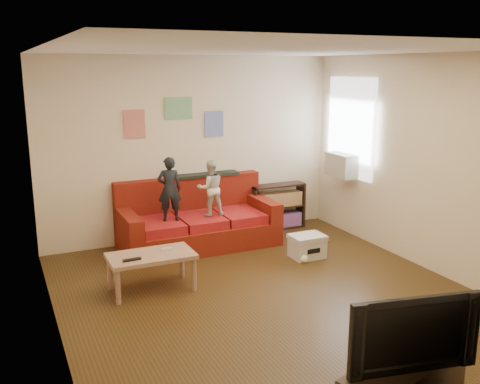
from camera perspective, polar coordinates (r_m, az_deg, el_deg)
name	(u,v)px	position (r m, az deg, el deg)	size (l,w,h in m)	color
room_shell	(271,180)	(5.72, 3.36, 1.26)	(4.52, 5.02, 2.72)	#402B11
sofa	(197,223)	(7.78, -4.61, -3.29)	(2.23, 1.02, 0.98)	maroon
child_a	(169,189)	(7.33, -7.53, 0.32)	(0.32, 0.21, 0.89)	black
child_b	(210,188)	(7.53, -3.17, 0.41)	(0.39, 0.30, 0.80)	silver
coffee_table	(151,259)	(6.27, -9.45, -7.08)	(0.98, 0.54, 0.44)	tan
remote	(132,260)	(6.08, -11.46, -7.09)	(0.20, 0.05, 0.02)	black
game_controller	(166,249)	(6.34, -7.85, -6.06)	(0.13, 0.04, 0.03)	silver
bookshelf	(277,209)	(8.55, 3.97, -1.80)	(0.90, 0.27, 0.72)	black
window	(351,128)	(8.23, 11.71, 6.73)	(0.04, 1.08, 1.48)	white
ac_unit	(342,165)	(8.24, 10.86, 2.84)	(0.28, 0.55, 0.35)	#B7B2A3
artwork_left	(134,124)	(7.67, -11.19, 7.12)	(0.30, 0.01, 0.40)	#D87266
artwork_center	(178,108)	(7.83, -6.59, 8.87)	(0.42, 0.01, 0.32)	#72B27F
artwork_right	(214,124)	(8.04, -2.79, 7.27)	(0.30, 0.01, 0.38)	#727FCC
file_box	(307,246)	(7.34, 7.18, -5.74)	(0.46, 0.35, 0.32)	silver
television	(408,329)	(4.14, 17.45, -13.74)	(0.99, 0.13, 0.57)	black
tissue	(304,259)	(7.18, 6.86, -7.10)	(0.10, 0.10, 0.10)	white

